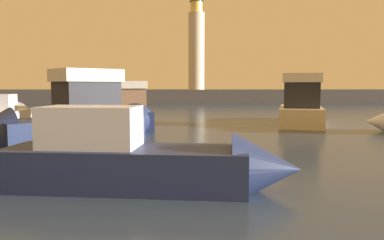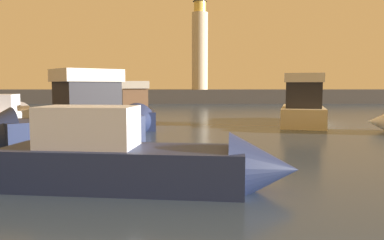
# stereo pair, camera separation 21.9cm
# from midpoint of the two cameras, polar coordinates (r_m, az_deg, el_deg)

# --- Properties ---
(ground_plane) EXTENTS (220.00, 220.00, 0.00)m
(ground_plane) POSITION_cam_midpoint_polar(r_m,az_deg,el_deg) (33.16, 0.71, 0.04)
(ground_plane) COLOR #2D3D51
(breakwater) EXTENTS (84.14, 6.83, 2.21)m
(breakwater) POSITION_cam_midpoint_polar(r_m,az_deg,el_deg) (63.68, -0.31, 3.51)
(breakwater) COLOR #423F3D
(breakwater) RESTS_ON ground_plane
(lighthouse) EXTENTS (2.58, 2.58, 15.11)m
(lighthouse) POSITION_cam_midpoint_polar(r_m,az_deg,el_deg) (64.00, 0.55, 10.93)
(lighthouse) COLOR beige
(lighthouse) RESTS_ON breakwater
(motorboat_1) EXTENTS (2.96, 7.41, 2.75)m
(motorboat_1) POSITION_cam_midpoint_polar(r_m,az_deg,el_deg) (33.25, -25.28, 0.82)
(motorboat_1) COLOR silver
(motorboat_1) RESTS_ON ground_plane
(motorboat_2) EXTENTS (8.06, 7.31, 4.20)m
(motorboat_2) POSITION_cam_midpoint_polar(r_m,az_deg,el_deg) (18.99, -19.98, -0.43)
(motorboat_2) COLOR #1E284C
(motorboat_2) RESTS_ON ground_plane
(motorboat_3) EXTENTS (5.41, 10.02, 4.48)m
(motorboat_3) POSITION_cam_midpoint_polar(r_m,az_deg,el_deg) (31.29, 15.46, 1.71)
(motorboat_3) COLOR beige
(motorboat_3) RESTS_ON ground_plane
(motorboat_4) EXTENTS (8.65, 3.11, 2.74)m
(motorboat_4) POSITION_cam_midpoint_polar(r_m,az_deg,el_deg) (11.20, -5.93, -6.04)
(motorboat_4) COLOR #1E284C
(motorboat_4) RESTS_ON ground_plane
(motorboat_5) EXTENTS (3.70, 8.98, 3.73)m
(motorboat_5) POSITION_cam_midpoint_polar(r_m,az_deg,el_deg) (27.37, -8.73, 1.02)
(motorboat_5) COLOR #1E284C
(motorboat_5) RESTS_ON ground_plane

